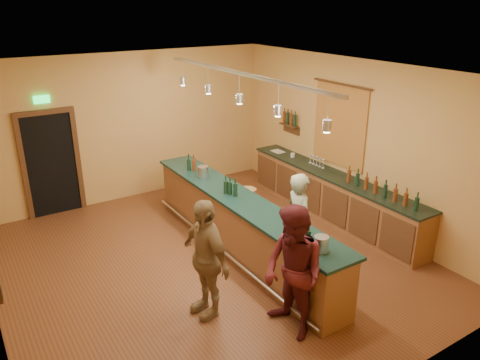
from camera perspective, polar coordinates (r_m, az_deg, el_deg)
floor at (r=8.14m, az=-3.76°, el=-9.94°), size 7.00×7.00×0.00m
ceiling at (r=7.04m, az=-4.39°, el=12.96°), size 6.50×7.00×0.02m
wall_back at (r=10.51m, az=-13.36°, el=6.28°), size 6.50×0.02×3.20m
wall_front at (r=4.97m, az=16.27°, el=-11.34°), size 6.50×0.02×3.20m
wall_right at (r=9.35m, az=13.71°, el=4.42°), size 0.02×7.00×3.20m
doorway at (r=10.22m, az=-22.05°, el=2.08°), size 1.15×0.09×2.48m
tapestry at (r=9.54m, az=12.04°, el=6.45°), size 0.03×1.40×1.60m
bottle_shelf at (r=10.63m, az=6.08°, el=7.26°), size 0.17×0.55×0.54m
back_counter at (r=9.65m, az=11.22°, el=-1.89°), size 0.60×4.55×1.27m
tasting_bar at (r=8.12m, az=-0.07°, el=-5.09°), size 0.73×5.10×1.38m
pendant_track at (r=7.38m, az=-0.07°, el=11.69°), size 0.11×4.60×0.50m
bartender at (r=7.64m, az=7.23°, el=-5.11°), size 0.50×0.67×1.68m
customer_a at (r=6.17m, az=6.53°, el=-11.17°), size 0.70×0.89×1.82m
customer_b at (r=6.53m, az=-4.25°, el=-9.50°), size 0.49×1.05×1.75m
bar_stool at (r=9.25m, az=0.93°, el=-1.93°), size 0.35×0.35×0.71m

